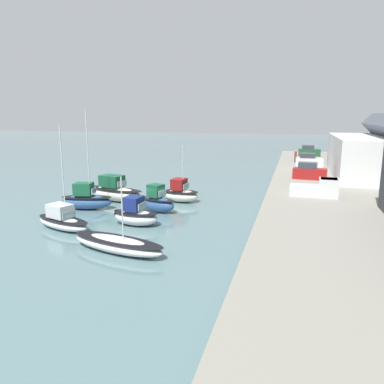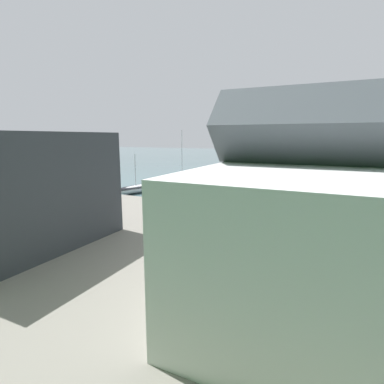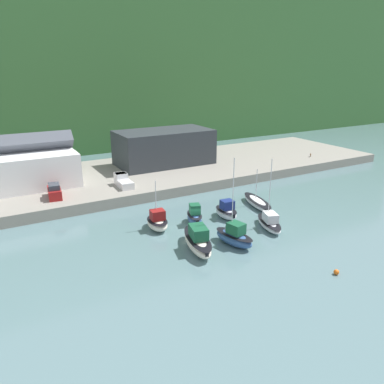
% 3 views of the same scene
% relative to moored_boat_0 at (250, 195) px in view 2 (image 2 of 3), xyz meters
% --- Properties ---
extents(ground_plane, '(320.00, 320.00, 0.00)m').
position_rel_moored_boat_0_xyz_m(ground_plane, '(4.51, -1.38, -0.99)').
color(ground_plane, slate).
extents(quay_promenade, '(105.54, 25.27, 1.68)m').
position_rel_moored_boat_0_xyz_m(quay_promenade, '(4.51, 22.39, -0.16)').
color(quay_promenade, gray).
rests_on(quay_promenade, ground_plane).
extents(moored_boat_0, '(2.88, 4.49, 6.47)m').
position_rel_moored_boat_0_xyz_m(moored_boat_0, '(0.00, 0.00, 0.00)').
color(moored_boat_0, white).
rests_on(moored_boat_0, ground_plane).
extents(moored_boat_1, '(3.04, 4.51, 2.87)m').
position_rel_moored_boat_0_xyz_m(moored_boat_1, '(4.98, -0.97, 0.07)').
color(moored_boat_1, '#33568E').
rests_on(moored_boat_1, ground_plane).
extents(moored_boat_2, '(2.61, 4.46, 2.64)m').
position_rel_moored_boat_0_xyz_m(moored_boat_2, '(9.94, -1.22, -0.03)').
color(moored_boat_2, silver).
rests_on(moored_boat_2, ground_plane).
extents(moored_boat_3, '(3.96, 8.33, 5.66)m').
position_rel_moored_boat_0_xyz_m(moored_boat_3, '(16.63, 0.28, -0.40)').
color(moored_boat_3, white).
rests_on(moored_boat_3, ground_plane).
extents(moored_boat_4, '(4.20, 7.99, 3.00)m').
position_rel_moored_boat_0_xyz_m(moored_boat_4, '(1.60, -7.55, 0.12)').
color(moored_boat_4, white).
rests_on(moored_boat_4, ground_plane).
extents(moored_boat_5, '(3.17, 5.74, 10.47)m').
position_rel_moored_boat_0_xyz_m(moored_boat_5, '(5.97, -8.62, 0.08)').
color(moored_boat_5, '#33568E').
rests_on(moored_boat_5, ground_plane).
extents(moored_boat_6, '(3.91, 6.42, 9.18)m').
position_rel_moored_boat_0_xyz_m(moored_boat_6, '(12.78, -6.92, -0.19)').
color(moored_boat_6, white).
rests_on(moored_boat_6, ground_plane).
extents(parked_car_2, '(2.26, 4.37, 2.16)m').
position_rel_moored_boat_0_xyz_m(parked_car_2, '(-9.95, 14.43, 1.60)').
color(parked_car_2, maroon).
rests_on(parked_car_2, quay_promenade).
extents(pickup_truck_0, '(2.12, 4.79, 1.90)m').
position_rel_moored_boat_0_xyz_m(pickup_truck_0, '(0.78, 14.99, 1.50)').
color(pickup_truck_0, silver).
rests_on(pickup_truck_0, quay_promenade).
extents(mooring_buoy_0, '(0.56, 0.56, 0.56)m').
position_rel_moored_boat_0_xyz_m(mooring_buoy_0, '(11.03, -19.21, -0.72)').
color(mooring_buoy_0, orange).
rests_on(mooring_buoy_0, ground_plane).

